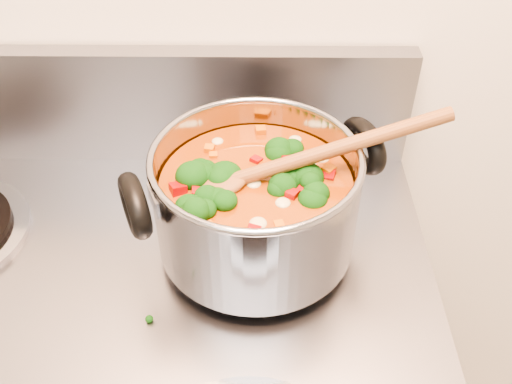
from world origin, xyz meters
The scene contains 3 objects.
stockpot centered at (0.16, 1.30, 1.00)m, with size 0.29×0.22×0.14m.
wooden_spoon centered at (0.18, 1.30, 1.04)m, with size 0.29×0.08×0.09m.
cooktop_crumbs centered at (0.24, 1.41, 0.92)m, with size 0.13×0.25×0.01m.
Camera 1 is at (0.16, 0.84, 1.42)m, focal length 40.00 mm.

